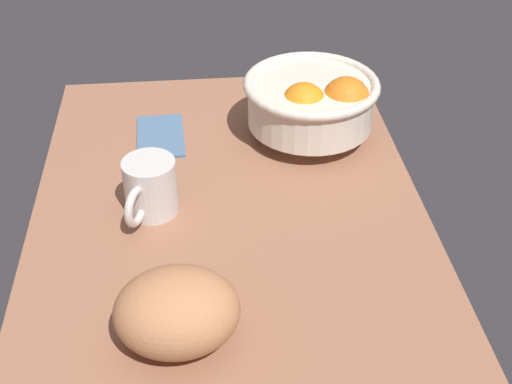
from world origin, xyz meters
TOP-DOWN VIEW (x-y plane):
  - ground_plane at (0.00, 0.00)cm, footprint 81.00×59.68cm
  - fruit_bowl at (16.50, -15.83)cm, footprint 23.16×23.16cm
  - bread_loaf at (-27.47, 7.74)cm, footprint 12.99×15.23cm
  - napkin_folded at (19.09, 10.75)cm, footprint 14.19×8.68cm
  - mug at (-1.78, 11.68)cm, footprint 11.76×7.91cm

SIDE VIEW (x-z plane):
  - ground_plane at x=0.00cm, z-range -3.00..0.00cm
  - napkin_folded at x=19.09cm, z-range 0.00..0.97cm
  - mug at x=-1.78cm, z-range 0.00..8.72cm
  - bread_loaf at x=-27.47cm, z-range 0.00..9.64cm
  - fruit_bowl at x=16.50cm, z-range 0.89..13.40cm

